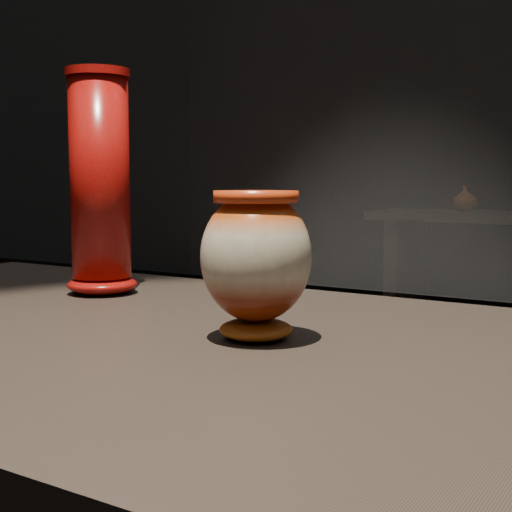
# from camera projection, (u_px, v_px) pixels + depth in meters

# --- Properties ---
(main_vase) EXTENTS (0.15, 0.15, 0.18)m
(main_vase) POSITION_uv_depth(u_px,v_px,m) (256.00, 259.00, 0.85)
(main_vase) COLOR maroon
(main_vase) RESTS_ON display_plinth
(tall_vase) EXTENTS (0.14, 0.14, 0.37)m
(tall_vase) POSITION_uv_depth(u_px,v_px,m) (100.00, 186.00, 1.18)
(tall_vase) COLOR #A6110B
(tall_vase) RESTS_ON display_plinth
(back_vase_left) EXTENTS (0.20, 0.20, 0.15)m
(back_vase_left) POSITION_uv_depth(u_px,v_px,m) (465.00, 199.00, 4.25)
(back_vase_left) COLOR #9C4416
(back_vase_left) RESTS_ON back_shelf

